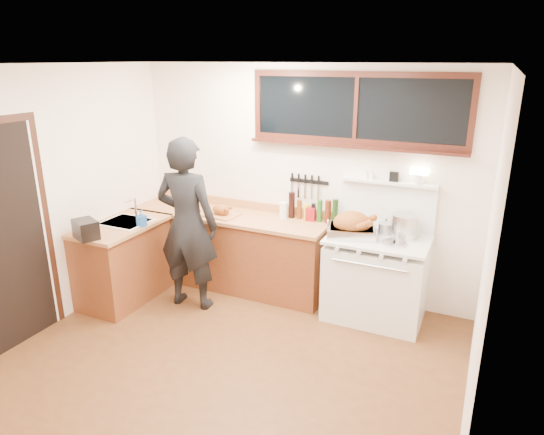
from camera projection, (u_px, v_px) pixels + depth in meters
The scene contains 20 objects.
ground_plane at pixel (228, 364), 4.42m from camera, with size 4.00×3.50×0.02m, color #573016.
room_shell at pixel (222, 188), 3.90m from camera, with size 4.10×3.60×2.65m.
counter_back at pixel (229, 249), 5.85m from camera, with size 2.44×0.64×1.00m.
counter_left at pixel (124, 261), 5.49m from camera, with size 0.64×1.09×0.90m.
sink_unit at pixel (126, 227), 5.43m from camera, with size 0.50×0.45×0.37m.
vintage_stove at pixel (376, 276), 5.09m from camera, with size 1.02×0.74×1.59m.
back_window at pixel (355, 117), 5.01m from camera, with size 2.32×0.13×0.77m.
left_doorway at pixel (4, 238), 4.40m from camera, with size 0.02×1.04×2.17m.
knife_strip at pixel (307, 182), 5.47m from camera, with size 0.46×0.03×0.28m.
man at pixel (187, 225), 5.19m from camera, with size 0.73×0.52×1.89m.
soap_bottle at pixel (141, 218), 5.25m from camera, with size 0.09×0.10×0.18m.
toaster at pixel (86, 229), 4.90m from camera, with size 0.33×0.29×0.19m.
cutting_board at pixel (221, 212), 5.61m from camera, with size 0.41×0.33×0.14m.
roast_turkey at pixel (352, 226), 4.96m from camera, with size 0.57×0.49×0.26m.
stockpot at pixel (404, 226), 4.91m from camera, with size 0.34×0.34×0.25m.
saucepan at pixel (385, 228), 5.04m from camera, with size 0.18×0.28×0.12m.
pot_lid at pixel (394, 243), 4.77m from camera, with size 0.25×0.25×0.04m.
coffee_tin at pixel (311, 214), 5.44m from camera, with size 0.11×0.09×0.16m.
pitcher at pixel (284, 210), 5.53m from camera, with size 0.10×0.10×0.18m.
bottle_cluster at pixel (313, 210), 5.42m from camera, with size 0.59×0.07×0.30m.
Camera 1 is at (1.95, -3.26, 2.65)m, focal length 32.00 mm.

